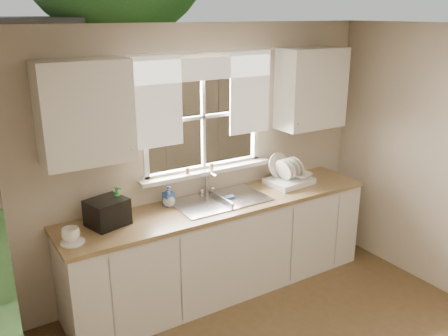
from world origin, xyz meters
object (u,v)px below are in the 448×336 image
black_appliance (107,212)px  soap_bottle_a (118,204)px  dish_rack (289,177)px  cup (71,235)px

black_appliance → soap_bottle_a: bearing=6.5°
dish_rack → black_appliance: 1.89m
dish_rack → cup: 2.23m
cup → black_appliance: black_appliance is taller
dish_rack → black_appliance: size_ratio=1.57×
soap_bottle_a → black_appliance: 0.12m
cup → soap_bottle_a: bearing=15.1°
dish_rack → soap_bottle_a: (-1.78, 0.07, 0.08)m
cup → black_appliance: (0.34, 0.14, 0.06)m
soap_bottle_a → cup: size_ratio=2.13×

